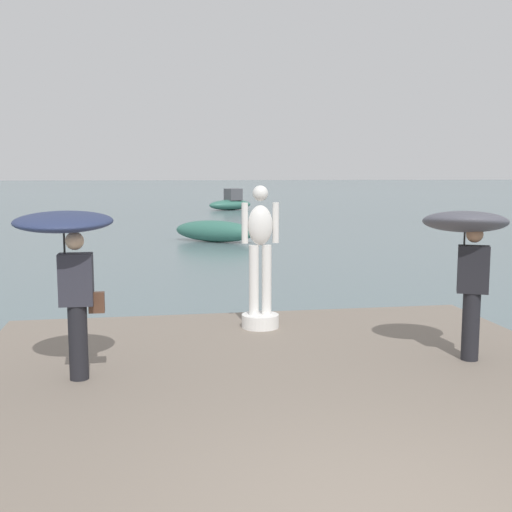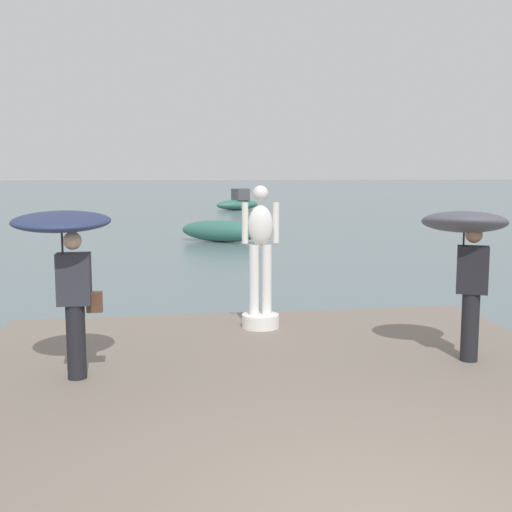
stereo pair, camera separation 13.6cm
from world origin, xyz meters
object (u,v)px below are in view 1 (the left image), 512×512
at_px(statue_white_figure, 260,269).
at_px(onlooker_left, 68,246).
at_px(boat_near, 231,203).
at_px(boat_mid, 215,231).
at_px(onlooker_right, 467,240).

bearing_deg(statue_white_figure, onlooker_left, -141.03).
height_order(boat_near, boat_mid, boat_near).
height_order(statue_white_figure, onlooker_right, statue_white_figure).
height_order(onlooker_left, onlooker_right, onlooker_left).
bearing_deg(onlooker_left, statue_white_figure, 38.97).
height_order(onlooker_left, boat_mid, onlooker_left).
xyz_separation_m(onlooker_right, boat_mid, (-1.31, 18.35, -1.52)).
height_order(statue_white_figure, boat_near, statue_white_figure).
bearing_deg(boat_mid, onlooker_right, -85.92).
bearing_deg(boat_near, onlooker_right, -93.17).
bearing_deg(boat_near, boat_mid, -99.08).
bearing_deg(onlooker_right, boat_mid, 94.08).
xyz_separation_m(boat_near, boat_mid, (-3.55, -22.23, -0.10)).
bearing_deg(boat_mid, statue_white_figure, -93.46).
bearing_deg(boat_mid, onlooker_left, -101.06).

